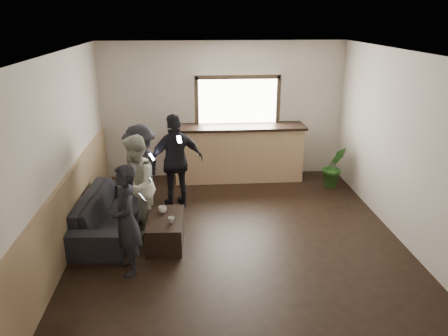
{
  "coord_description": "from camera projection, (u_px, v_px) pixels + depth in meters",
  "views": [
    {
      "loc": [
        -0.67,
        -5.9,
        3.3
      ],
      "look_at": [
        -0.18,
        0.4,
        1.06
      ],
      "focal_mm": 35.0,
      "sensor_mm": 36.0,
      "label": 1
    }
  ],
  "objects": [
    {
      "name": "ground",
      "position": [
        238.0,
        241.0,
        6.69
      ],
      "size": [
        5.0,
        6.0,
        0.01
      ],
      "primitive_type": "cube",
      "color": "black"
    },
    {
      "name": "room_shell",
      "position": [
        187.0,
        151.0,
        6.15
      ],
      "size": [
        5.01,
        6.01,
        2.8
      ],
      "color": "silver",
      "rests_on": "ground"
    },
    {
      "name": "bar_counter",
      "position": [
        238.0,
        149.0,
        9.03
      ],
      "size": [
        2.7,
        0.68,
        2.13
      ],
      "color": "tan",
      "rests_on": "ground"
    },
    {
      "name": "sofa",
      "position": [
        110.0,
        212.0,
        6.96
      ],
      "size": [
        0.99,
        2.18,
        0.62
      ],
      "primitive_type": "imported",
      "rotation": [
        0.0,
        0.0,
        1.49
      ],
      "color": "black",
      "rests_on": "ground"
    },
    {
      "name": "coffee_table",
      "position": [
        166.0,
        230.0,
        6.59
      ],
      "size": [
        0.56,
        0.96,
        0.42
      ],
      "primitive_type": "cube",
      "rotation": [
        0.0,
        0.0,
        -0.04
      ],
      "color": "black",
      "rests_on": "ground"
    },
    {
      "name": "cup_a",
      "position": [
        162.0,
        210.0,
        6.67
      ],
      "size": [
        0.16,
        0.16,
        0.1
      ],
      "primitive_type": "imported",
      "rotation": [
        0.0,
        0.0,
        0.34
      ],
      "color": "silver",
      "rests_on": "coffee_table"
    },
    {
      "name": "cup_b",
      "position": [
        171.0,
        220.0,
        6.35
      ],
      "size": [
        0.13,
        0.13,
        0.09
      ],
      "primitive_type": "imported",
      "rotation": [
        0.0,
        0.0,
        2.24
      ],
      "color": "silver",
      "rests_on": "coffee_table"
    },
    {
      "name": "potted_plant",
      "position": [
        334.0,
        167.0,
        8.69
      ],
      "size": [
        0.5,
        0.42,
        0.83
      ],
      "primitive_type": "imported",
      "rotation": [
        0.0,
        0.0,
        0.12
      ],
      "color": "#2D6623",
      "rests_on": "ground"
    },
    {
      "name": "person_a",
      "position": [
        126.0,
        220.0,
        5.68
      ],
      "size": [
        0.51,
        0.63,
        1.52
      ],
      "rotation": [
        0.0,
        0.0,
        -1.3
      ],
      "color": "black",
      "rests_on": "ground"
    },
    {
      "name": "person_b",
      "position": [
        136.0,
        186.0,
        6.72
      ],
      "size": [
        0.64,
        0.8,
        1.59
      ],
      "rotation": [
        0.0,
        0.0,
        -1.62
      ],
      "color": "beige",
      "rests_on": "ground"
    },
    {
      "name": "person_c",
      "position": [
        141.0,
        169.0,
        7.48
      ],
      "size": [
        0.94,
        1.16,
        1.56
      ],
      "rotation": [
        0.0,
        0.0,
        -1.99
      ],
      "color": "black",
      "rests_on": "ground"
    },
    {
      "name": "person_d",
      "position": [
        176.0,
        162.0,
        7.65
      ],
      "size": [
        1.08,
        0.72,
        1.7
      ],
      "rotation": [
        0.0,
        0.0,
        -2.8
      ],
      "color": "black",
      "rests_on": "ground"
    }
  ]
}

